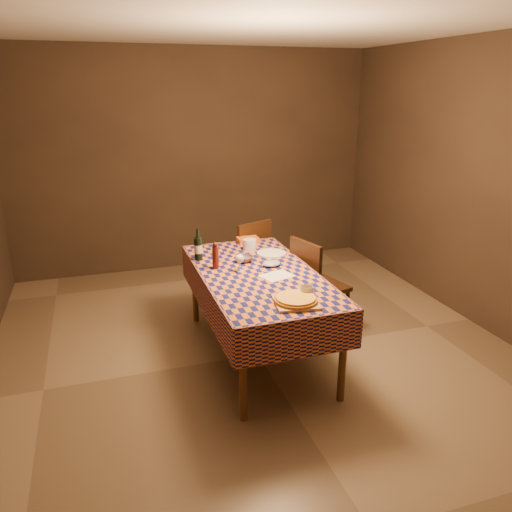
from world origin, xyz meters
name	(u,v)px	position (x,y,z in m)	size (l,w,h in m)	color
room	(258,204)	(0.00, 0.00, 1.35)	(5.00, 5.10, 2.70)	brown
dining_table	(258,281)	(0.00, 0.00, 0.69)	(0.94, 1.84, 0.77)	brown
cutting_board	(296,302)	(0.06, -0.67, 0.78)	(0.30, 0.30, 0.02)	tan
pizza	(296,299)	(0.06, -0.67, 0.80)	(0.38, 0.38, 0.03)	#A05C1A
pepper_mill	(215,256)	(-0.31, 0.21, 0.88)	(0.07, 0.07, 0.23)	#491411
bowl	(244,259)	(-0.03, 0.30, 0.79)	(0.16, 0.16, 0.05)	#644854
wine_glass	(240,259)	(-0.13, 0.08, 0.88)	(0.07, 0.07, 0.15)	white
wine_bottle	(198,248)	(-0.40, 0.47, 0.88)	(0.09, 0.09, 0.29)	black
deli_tub	(250,245)	(0.12, 0.59, 0.82)	(0.13, 0.13, 0.11)	silver
takeout_container	(248,240)	(0.17, 0.83, 0.80)	(0.21, 0.14, 0.05)	#C35519
white_plate	(271,253)	(0.27, 0.42, 0.78)	(0.27, 0.27, 0.02)	white
tumbler	(307,291)	(0.19, -0.58, 0.81)	(0.10, 0.10, 0.08)	silver
flour_patch	(277,276)	(0.13, -0.12, 0.77)	(0.25, 0.19, 0.00)	silver
flour_bag	(271,264)	(0.16, 0.11, 0.79)	(0.16, 0.12, 0.05)	#93A6BC
chair_far	(248,257)	(0.24, 1.08, 0.52)	(0.55, 0.55, 0.93)	black
chair_right	(314,281)	(0.63, 0.24, 0.52)	(0.52, 0.52, 0.93)	black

